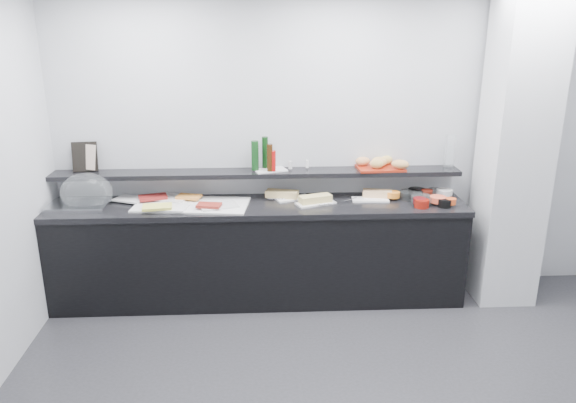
{
  "coord_description": "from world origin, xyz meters",
  "views": [
    {
      "loc": [
        -0.67,
        -2.93,
        2.44
      ],
      "look_at": [
        -0.45,
        1.45,
        1.0
      ],
      "focal_mm": 35.0,
      "sensor_mm": 36.0,
      "label": 1
    }
  ],
  "objects_px": {
    "condiment_tray": "(270,170)",
    "cloche_base": "(79,205)",
    "framed_print": "(85,157)",
    "bread_tray": "(380,168)",
    "sandwich_plate_mid": "(316,203)",
    "carafe": "(450,152)"
  },
  "relations": [
    {
      "from": "bread_tray",
      "to": "carafe",
      "type": "height_order",
      "value": "carafe"
    },
    {
      "from": "sandwich_plate_mid",
      "to": "cloche_base",
      "type": "bearing_deg",
      "value": 158.19
    },
    {
      "from": "sandwich_plate_mid",
      "to": "bread_tray",
      "type": "height_order",
      "value": "bread_tray"
    },
    {
      "from": "carafe",
      "to": "framed_print",
      "type": "bearing_deg",
      "value": 179.02
    },
    {
      "from": "cloche_base",
      "to": "sandwich_plate_mid",
      "type": "distance_m",
      "value": 2.03
    },
    {
      "from": "cloche_base",
      "to": "bread_tray",
      "type": "bearing_deg",
      "value": 5.94
    },
    {
      "from": "cloche_base",
      "to": "framed_print",
      "type": "relative_size",
      "value": 1.91
    },
    {
      "from": "bread_tray",
      "to": "cloche_base",
      "type": "bearing_deg",
      "value": -178.3
    },
    {
      "from": "sandwich_plate_mid",
      "to": "carafe",
      "type": "relative_size",
      "value": 1.14
    },
    {
      "from": "framed_print",
      "to": "bread_tray",
      "type": "xyz_separation_m",
      "value": [
        2.61,
        -0.05,
        -0.12
      ]
    },
    {
      "from": "framed_print",
      "to": "condiment_tray",
      "type": "relative_size",
      "value": 0.94
    },
    {
      "from": "condiment_tray",
      "to": "carafe",
      "type": "distance_m",
      "value": 1.61
    },
    {
      "from": "sandwich_plate_mid",
      "to": "framed_print",
      "type": "height_order",
      "value": "framed_print"
    },
    {
      "from": "cloche_base",
      "to": "framed_print",
      "type": "height_order",
      "value": "framed_print"
    },
    {
      "from": "condiment_tray",
      "to": "cloche_base",
      "type": "bearing_deg",
      "value": 169.15
    },
    {
      "from": "condiment_tray",
      "to": "bread_tray",
      "type": "bearing_deg",
      "value": -17.05
    },
    {
      "from": "cloche_base",
      "to": "bread_tray",
      "type": "distance_m",
      "value": 2.64
    },
    {
      "from": "cloche_base",
      "to": "sandwich_plate_mid",
      "type": "bearing_deg",
      "value": 0.98
    },
    {
      "from": "framed_print",
      "to": "cloche_base",
      "type": "bearing_deg",
      "value": -99.15
    },
    {
      "from": "condiment_tray",
      "to": "carafe",
      "type": "relative_size",
      "value": 0.93
    },
    {
      "from": "cloche_base",
      "to": "bread_tray",
      "type": "height_order",
      "value": "bread_tray"
    },
    {
      "from": "bread_tray",
      "to": "carafe",
      "type": "xyz_separation_m",
      "value": [
        0.62,
        -0.0,
        0.14
      ]
    }
  ]
}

